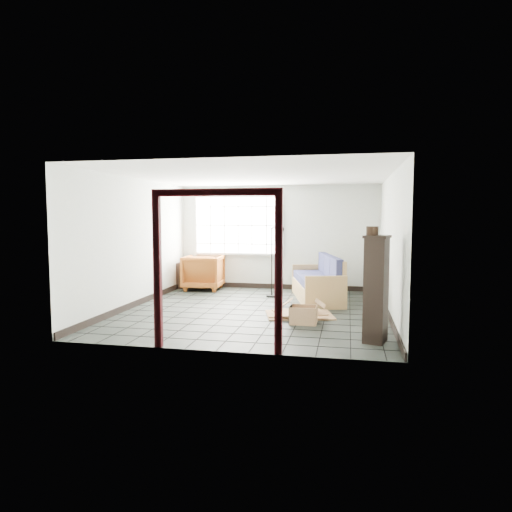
% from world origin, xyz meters
% --- Properties ---
extents(ground, '(5.50, 5.50, 0.00)m').
position_xyz_m(ground, '(0.00, 0.00, 0.00)').
color(ground, black).
rests_on(ground, ground).
extents(room_shell, '(5.02, 5.52, 2.61)m').
position_xyz_m(room_shell, '(0.00, 0.03, 1.68)').
color(room_shell, beige).
rests_on(room_shell, ground).
extents(window_panel, '(2.32, 0.08, 1.52)m').
position_xyz_m(window_panel, '(-1.00, 2.70, 1.60)').
color(window_panel, silver).
rests_on(window_panel, ground).
extents(doorway_trim, '(1.80, 0.08, 2.20)m').
position_xyz_m(doorway_trim, '(0.00, -2.70, 1.38)').
color(doorway_trim, '#3E0E13').
rests_on(doorway_trim, ground).
extents(futon_sofa, '(1.32, 2.34, 0.98)m').
position_xyz_m(futon_sofa, '(1.15, 1.42, 0.35)').
color(futon_sofa, olive).
rests_on(futon_sofa, ground).
extents(armchair, '(0.97, 0.92, 0.95)m').
position_xyz_m(armchair, '(-1.79, 2.24, 0.47)').
color(armchair, '#934D15').
rests_on(armchair, ground).
extents(side_table, '(0.51, 0.51, 0.53)m').
position_xyz_m(side_table, '(1.39, 1.97, 0.44)').
color(side_table, black).
rests_on(side_table, ground).
extents(table_lamp, '(0.30, 0.30, 0.36)m').
position_xyz_m(table_lamp, '(1.33, 1.99, 0.78)').
color(table_lamp, black).
rests_on(table_lamp, side_table).
extents(projector, '(0.28, 0.22, 0.10)m').
position_xyz_m(projector, '(1.36, 2.01, 0.58)').
color(projector, silver).
rests_on(projector, side_table).
extents(floor_lamp, '(0.45, 0.35, 1.68)m').
position_xyz_m(floor_lamp, '(0.16, 1.51, 0.90)').
color(floor_lamp, black).
rests_on(floor_lamp, ground).
extents(console_shelf, '(0.88, 0.43, 0.66)m').
position_xyz_m(console_shelf, '(-2.15, 2.40, 0.33)').
color(console_shelf, black).
rests_on(console_shelf, ground).
extents(tall_shelf, '(0.43, 0.50, 1.56)m').
position_xyz_m(tall_shelf, '(2.15, -1.84, 0.79)').
color(tall_shelf, black).
rests_on(tall_shelf, ground).
extents(pot, '(0.21, 0.21, 0.13)m').
position_xyz_m(pot, '(2.08, -1.89, 1.62)').
color(pot, black).
rests_on(pot, tall_shelf).
extents(open_box, '(0.74, 0.37, 0.42)m').
position_xyz_m(open_box, '(1.01, -0.90, 0.15)').
color(open_box, '#9E6E4C').
rests_on(open_box, ground).
extents(cardboard_pile, '(1.37, 1.12, 0.18)m').
position_xyz_m(cardboard_pile, '(0.90, -0.31, 0.05)').
color(cardboard_pile, '#9E6E4C').
rests_on(cardboard_pile, ground).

